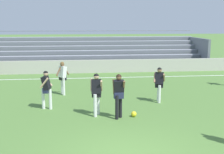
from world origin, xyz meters
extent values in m
cube|color=white|center=(0.00, 11.48, 0.00)|extent=(44.00, 0.12, 0.01)
cube|color=#BCB7AD|center=(0.00, 13.42, 0.47)|extent=(48.00, 0.16, 0.95)
cube|color=#9EA3AD|center=(-2.38, 14.29, 0.33)|extent=(22.16, 0.36, 0.08)
cube|color=slate|center=(-2.38, 14.09, 0.17)|extent=(22.16, 0.04, 0.33)
cube|color=#9EA3AD|center=(-2.38, 14.97, 0.66)|extent=(22.16, 0.36, 0.08)
cube|color=slate|center=(-2.38, 14.77, 0.50)|extent=(22.16, 0.04, 0.33)
cube|color=#9EA3AD|center=(-2.38, 15.64, 0.99)|extent=(22.16, 0.36, 0.08)
cube|color=slate|center=(-2.38, 15.44, 0.83)|extent=(22.16, 0.04, 0.33)
cube|color=#9EA3AD|center=(-2.38, 16.32, 1.32)|extent=(22.16, 0.36, 0.08)
cube|color=slate|center=(-2.38, 16.12, 1.16)|extent=(22.16, 0.04, 0.33)
cube|color=#9EA3AD|center=(-2.38, 16.99, 1.65)|extent=(22.16, 0.36, 0.08)
cube|color=slate|center=(-2.38, 16.79, 1.49)|extent=(22.16, 0.04, 0.33)
cube|color=#9EA3AD|center=(-2.38, 17.67, 1.98)|extent=(22.16, 0.36, 0.08)
cube|color=slate|center=(-2.38, 17.47, 1.82)|extent=(22.16, 0.04, 0.33)
cube|color=#9EA3AD|center=(-2.38, 18.35, 2.31)|extent=(22.16, 0.36, 0.08)
cube|color=slate|center=(-2.38, 18.15, 2.15)|extent=(22.16, 0.04, 0.33)
cube|color=slate|center=(8.59, 16.32, 1.16)|extent=(0.20, 4.42, 2.31)
cylinder|color=slate|center=(-2.38, 18.60, 2.86)|extent=(22.16, 0.06, 0.06)
cylinder|color=black|center=(0.24, 3.38, 0.47)|extent=(0.13, 0.13, 0.94)
cylinder|color=black|center=(0.08, 3.19, 0.47)|extent=(0.13, 0.13, 0.94)
cube|color=#232847|center=(0.16, 3.28, 0.92)|extent=(0.37, 0.24, 0.24)
cube|color=black|center=(0.16, 3.28, 1.22)|extent=(0.39, 0.32, 0.59)
cylinder|color=brown|center=(0.34, 3.20, 1.25)|extent=(0.09, 0.29, 0.50)
cylinder|color=brown|center=(-0.01, 3.36, 1.25)|extent=(0.09, 0.29, 0.50)
sphere|color=brown|center=(0.16, 3.28, 1.60)|extent=(0.21, 0.21, 0.21)
sphere|color=black|center=(0.16, 3.28, 1.62)|extent=(0.20, 0.20, 0.20)
cylinder|color=white|center=(-0.72, 3.55, 0.45)|extent=(0.13, 0.13, 0.90)
cylinder|color=white|center=(-0.59, 3.88, 0.45)|extent=(0.13, 0.13, 0.90)
cube|color=black|center=(-0.65, 3.72, 0.88)|extent=(0.38, 0.25, 0.24)
cube|color=black|center=(-0.65, 3.72, 1.18)|extent=(0.40, 0.33, 0.59)
cylinder|color=#D6A884|center=(-0.84, 3.81, 1.22)|extent=(0.10, 0.35, 0.48)
cylinder|color=#D6A884|center=(-0.46, 3.62, 1.22)|extent=(0.10, 0.35, 0.48)
sphere|color=#D6A884|center=(-0.65, 3.72, 1.56)|extent=(0.21, 0.21, 0.21)
sphere|color=black|center=(-0.65, 3.72, 1.58)|extent=(0.20, 0.20, 0.20)
cylinder|color=white|center=(-2.13, 7.08, 0.45)|extent=(0.13, 0.13, 0.89)
cylinder|color=white|center=(-2.22, 7.36, 0.45)|extent=(0.13, 0.13, 0.89)
cube|color=black|center=(-2.17, 7.22, 0.87)|extent=(0.40, 0.42, 0.24)
cube|color=white|center=(-2.17, 7.22, 1.17)|extent=(0.47, 0.48, 0.59)
cylinder|color=brown|center=(-2.36, 7.14, 1.21)|extent=(0.31, 0.28, 0.48)
cylinder|color=brown|center=(-1.99, 7.30, 1.21)|extent=(0.31, 0.28, 0.48)
sphere|color=brown|center=(-2.17, 7.22, 1.56)|extent=(0.21, 0.21, 0.21)
sphere|color=brown|center=(-2.17, 7.22, 1.58)|extent=(0.20, 0.20, 0.20)
cylinder|color=white|center=(-2.85, 4.84, 0.43)|extent=(0.13, 0.13, 0.85)
cylinder|color=white|center=(-2.55, 4.76, 0.43)|extent=(0.13, 0.13, 0.85)
cube|color=#232847|center=(-2.70, 4.80, 0.83)|extent=(0.29, 0.40, 0.24)
cube|color=black|center=(-2.70, 4.80, 1.13)|extent=(0.42, 0.45, 0.60)
cylinder|color=#D6A884|center=(-2.65, 5.00, 1.17)|extent=(0.39, 0.16, 0.45)
cylinder|color=#D6A884|center=(-2.76, 4.60, 1.17)|extent=(0.39, 0.16, 0.45)
sphere|color=#D6A884|center=(-2.70, 4.80, 1.52)|extent=(0.21, 0.21, 0.21)
sphere|color=black|center=(-2.70, 4.80, 1.54)|extent=(0.20, 0.20, 0.20)
cylinder|color=white|center=(2.27, 5.21, 0.41)|extent=(0.13, 0.13, 0.83)
cylinder|color=white|center=(2.32, 5.54, 0.41)|extent=(0.13, 0.13, 0.83)
cube|color=black|center=(2.30, 5.37, 0.81)|extent=(0.41, 0.32, 0.24)
cube|color=black|center=(2.30, 5.37, 1.11)|extent=(0.47, 0.46, 0.60)
cylinder|color=#A87A5B|center=(2.09, 5.42, 1.14)|extent=(0.20, 0.41, 0.43)
cylinder|color=#A87A5B|center=(2.50, 5.33, 1.14)|extent=(0.20, 0.41, 0.43)
sphere|color=#A87A5B|center=(2.30, 5.37, 1.49)|extent=(0.21, 0.21, 0.21)
sphere|color=black|center=(2.30, 5.37, 1.51)|extent=(0.20, 0.20, 0.20)
sphere|color=yellow|center=(0.78, 3.40, 0.11)|extent=(0.22, 0.22, 0.22)
camera|label=1|loc=(-1.19, -7.20, 3.64)|focal=46.27mm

